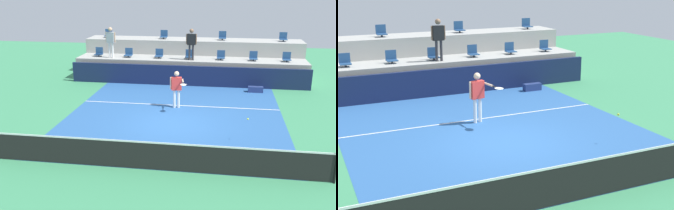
% 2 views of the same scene
% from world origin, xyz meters
% --- Properties ---
extents(ground_plane, '(40.00, 40.00, 0.00)m').
position_xyz_m(ground_plane, '(0.00, 0.00, 0.00)').
color(ground_plane, '#388456').
extents(court_inner_paint, '(9.00, 10.00, 0.01)m').
position_xyz_m(court_inner_paint, '(0.00, 1.00, 0.00)').
color(court_inner_paint, '#285693').
rests_on(court_inner_paint, ground_plane).
extents(court_service_line, '(9.00, 0.06, 0.00)m').
position_xyz_m(court_service_line, '(0.00, 2.40, 0.01)').
color(court_service_line, white).
rests_on(court_service_line, ground_plane).
extents(tennis_net, '(10.48, 0.08, 1.07)m').
position_xyz_m(tennis_net, '(0.00, -4.00, 0.50)').
color(tennis_net, black).
rests_on(tennis_net, ground_plane).
extents(sponsor_backboard, '(13.00, 0.16, 1.10)m').
position_xyz_m(sponsor_backboard, '(0.00, 6.00, 0.55)').
color(sponsor_backboard, '#141E42').
rests_on(sponsor_backboard, ground_plane).
extents(seating_tier_lower, '(13.00, 1.80, 1.25)m').
position_xyz_m(seating_tier_lower, '(0.00, 7.30, 0.62)').
color(seating_tier_lower, '#9E9E99').
rests_on(seating_tier_lower, ground_plane).
extents(seating_tier_upper, '(13.00, 1.80, 2.10)m').
position_xyz_m(seating_tier_upper, '(0.00, 9.10, 1.05)').
color(seating_tier_upper, '#9E9E99').
rests_on(seating_tier_upper, ground_plane).
extents(stadium_chair_lower_left, '(0.44, 0.40, 0.52)m').
position_xyz_m(stadium_chair_lower_left, '(-3.57, 7.23, 1.46)').
color(stadium_chair_lower_left, '#2D2D33').
rests_on(stadium_chair_lower_left, seating_tier_lower).
extents(stadium_chair_lower_mid_left, '(0.44, 0.40, 0.52)m').
position_xyz_m(stadium_chair_lower_mid_left, '(-1.77, 7.23, 1.46)').
color(stadium_chair_lower_mid_left, '#2D2D33').
rests_on(stadium_chair_lower_mid_left, seating_tier_lower).
extents(stadium_chair_lower_center, '(0.44, 0.40, 0.52)m').
position_xyz_m(stadium_chair_lower_center, '(-0.03, 7.23, 1.46)').
color(stadium_chair_lower_center, '#2D2D33').
rests_on(stadium_chair_lower_center, seating_tier_lower).
extents(stadium_chair_lower_mid_right, '(0.44, 0.40, 0.52)m').
position_xyz_m(stadium_chair_lower_mid_right, '(1.75, 7.23, 1.46)').
color(stadium_chair_lower_mid_right, '#2D2D33').
rests_on(stadium_chair_lower_mid_right, seating_tier_lower).
extents(stadium_chair_lower_right, '(0.44, 0.40, 0.52)m').
position_xyz_m(stadium_chair_lower_right, '(3.54, 7.23, 1.46)').
color(stadium_chair_lower_right, '#2D2D33').
rests_on(stadium_chair_lower_right, seating_tier_lower).
extents(stadium_chair_lower_far_right, '(0.44, 0.40, 0.52)m').
position_xyz_m(stadium_chair_lower_far_right, '(5.32, 7.23, 1.46)').
color(stadium_chair_lower_far_right, '#2D2D33').
rests_on(stadium_chair_lower_far_right, seating_tier_lower).
extents(stadium_chair_upper_left, '(0.44, 0.40, 0.52)m').
position_xyz_m(stadium_chair_upper_left, '(-1.78, 9.03, 2.31)').
color(stadium_chair_upper_left, '#2D2D33').
rests_on(stadium_chair_upper_left, seating_tier_upper).
extents(stadium_chair_upper_right, '(0.44, 0.40, 0.52)m').
position_xyz_m(stadium_chair_upper_right, '(1.77, 9.03, 2.31)').
color(stadium_chair_upper_right, '#2D2D33').
rests_on(stadium_chair_upper_right, seating_tier_upper).
extents(stadium_chair_upper_far_right, '(0.44, 0.40, 0.52)m').
position_xyz_m(stadium_chair_upper_far_right, '(5.30, 9.03, 2.31)').
color(stadium_chair_upper_far_right, '#2D2D33').
rests_on(stadium_chair_upper_far_right, seating_tier_upper).
extents(tennis_player, '(0.85, 1.16, 1.68)m').
position_xyz_m(tennis_player, '(-0.07, 2.05, 1.03)').
color(tennis_player, white).
rests_on(tennis_player, ground_plane).
extents(spectator_in_grey, '(0.60, 0.24, 1.74)m').
position_xyz_m(spectator_in_grey, '(0.11, 6.85, 2.30)').
color(spectator_in_grey, '#2D2D33').
rests_on(spectator_in_grey, seating_tier_lower).
extents(tennis_ball, '(0.07, 0.07, 0.07)m').
position_xyz_m(tennis_ball, '(2.88, -1.41, 0.86)').
color(tennis_ball, '#CCE033').
extents(equipment_bag, '(0.76, 0.28, 0.30)m').
position_xyz_m(equipment_bag, '(3.61, 5.21, 0.15)').
color(equipment_bag, navy).
rests_on(equipment_bag, ground_plane).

